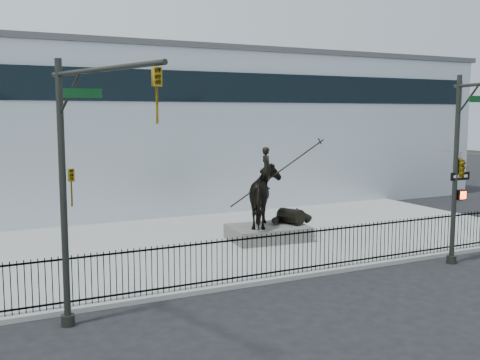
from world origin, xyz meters
name	(u,v)px	position (x,y,z in m)	size (l,w,h in m)	color
ground	(296,291)	(0.00, 0.00, 0.00)	(120.00, 120.00, 0.00)	black
plaza	(209,243)	(0.00, 7.00, 0.07)	(30.00, 12.00, 0.15)	#969794
building	(127,131)	(0.00, 20.00, 4.50)	(44.00, 14.00, 9.00)	silver
picket_fence	(276,254)	(0.00, 1.25, 0.90)	(22.10, 0.10, 1.50)	black
statue_plinth	(268,233)	(2.43, 6.15, 0.46)	(3.31, 2.27, 0.62)	#585650
equestrian_statue	(270,196)	(2.50, 6.14, 2.07)	(4.23, 2.80, 3.59)	black
traffic_signal_left	(78,178)	(-6.75, -0.62, 4.03)	(1.52, 4.84, 7.00)	#262823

